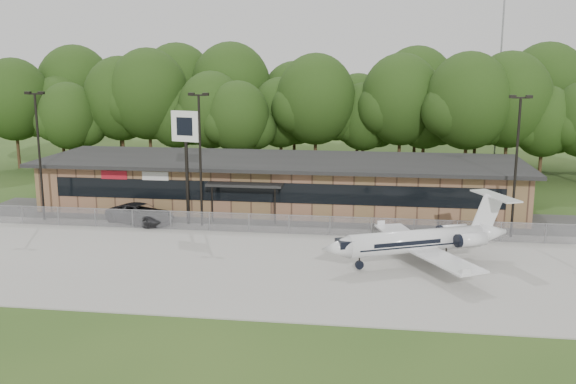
# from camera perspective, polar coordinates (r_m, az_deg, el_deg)

# --- Properties ---
(ground) EXTENTS (160.00, 160.00, 0.00)m
(ground) POSITION_cam_1_polar(r_m,az_deg,el_deg) (33.65, -6.95, -10.46)
(ground) COLOR #274518
(ground) RESTS_ON ground
(apron) EXTENTS (64.00, 18.00, 0.08)m
(apron) POSITION_cam_1_polar(r_m,az_deg,el_deg) (40.94, -4.06, -6.26)
(apron) COLOR #9E9B93
(apron) RESTS_ON ground
(parking_lot) EXTENTS (50.00, 9.00, 0.06)m
(parking_lot) POSITION_cam_1_polar(r_m,az_deg,el_deg) (51.81, -1.40, -2.39)
(parking_lot) COLOR #383835
(parking_lot) RESTS_ON ground
(terminal) EXTENTS (41.00, 11.65, 4.30)m
(terminal) POSITION_cam_1_polar(r_m,az_deg,el_deg) (55.62, -0.67, 0.86)
(terminal) COLOR #8B5E45
(terminal) RESTS_ON ground
(fence) EXTENTS (46.00, 0.04, 1.52)m
(fence) POSITION_cam_1_polar(r_m,az_deg,el_deg) (47.33, -2.30, -2.83)
(fence) COLOR gray
(fence) RESTS_ON ground
(treeline) EXTENTS (72.00, 12.00, 15.00)m
(treeline) POSITION_cam_1_polar(r_m,az_deg,el_deg) (72.71, 1.50, 7.65)
(treeline) COLOR #1B3410
(treeline) RESTS_ON ground
(radio_mast) EXTENTS (0.20, 0.20, 25.00)m
(radio_mast) POSITION_cam_1_polar(r_m,az_deg,el_deg) (79.25, 18.37, 11.02)
(radio_mast) COLOR gray
(radio_mast) RESTS_ON ground
(light_pole_left) EXTENTS (1.55, 0.30, 10.23)m
(light_pole_left) POSITION_cam_1_polar(r_m,az_deg,el_deg) (53.89, -21.28, 3.80)
(light_pole_left) COLOR black
(light_pole_left) RESTS_ON ground
(light_pole_mid) EXTENTS (1.55, 0.30, 10.23)m
(light_pole_mid) POSITION_cam_1_polar(r_m,az_deg,el_deg) (48.88, -7.83, 3.76)
(light_pole_mid) COLOR black
(light_pole_mid) RESTS_ON ground
(light_pole_right) EXTENTS (1.55, 0.30, 10.23)m
(light_pole_right) POSITION_cam_1_polar(r_m,az_deg,el_deg) (48.02, 19.66, 3.04)
(light_pole_right) COLOR black
(light_pole_right) RESTS_ON ground
(business_jet) EXTENTS (12.36, 11.01, 4.27)m
(business_jet) POSITION_cam_1_polar(r_m,az_deg,el_deg) (40.89, 11.84, -4.33)
(business_jet) COLOR silver
(business_jet) RESTS_ON ground
(suv) EXTENTS (6.18, 4.46, 1.56)m
(suv) POSITION_cam_1_polar(r_m,az_deg,el_deg) (51.57, -12.97, -1.90)
(suv) COLOR #303033
(suv) RESTS_ON ground
(pole_sign) EXTENTS (2.31, 0.83, 8.84)m
(pole_sign) POSITION_cam_1_polar(r_m,az_deg,el_deg) (49.39, -9.07, 4.72)
(pole_sign) COLOR black
(pole_sign) RESTS_ON ground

